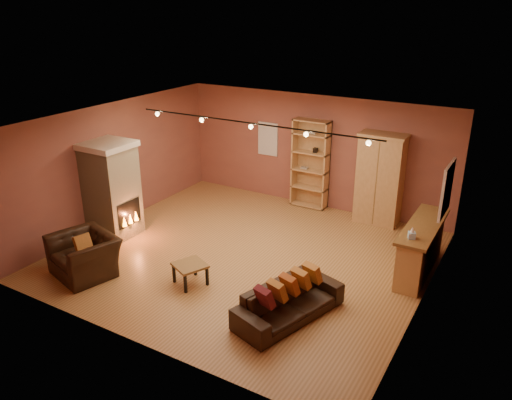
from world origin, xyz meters
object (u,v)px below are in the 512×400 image
Objects in this scene: fireplace at (112,190)px; bar_counter at (420,248)px; bookcase at (311,163)px; loveseat at (289,296)px; armchair at (84,249)px; coffee_table at (190,267)px; armoire at (380,179)px.

fireplace is 6.50m from bar_counter.
bookcase is 1.07× the size of bar_counter.
bar_counter is 1.02× the size of loveseat.
bar_counter reaches higher than loveseat.
armchair reaches higher than coffee_table.
coffee_table is at bearing -93.75° from bookcase.
bookcase is at bearing 147.84° from bar_counter.
bookcase is at bearing 82.53° from armchair.
armchair is 1.90× the size of coffee_table.
armchair is (-4.04, -5.15, -0.56)m from armoire.
bookcase reaches higher than fireplace.
armoire is 1.03× the size of bar_counter.
fireplace is 6.00m from armoire.
bar_counter reaches higher than coffee_table.
armoire reaches higher than coffee_table.
fireplace reaches higher than armchair.
armoire reaches higher than bar_counter.
armchair is at bearing -160.07° from coffee_table.
armoire is (4.82, 3.58, 0.01)m from fireplace.
loveseat is at bearing -119.67° from bar_counter.
fireplace is 1.57× the size of armchair.
fireplace is at bearing -164.66° from bar_counter.
loveseat is at bearing -0.60° from coffee_table.
fireplace is 0.95× the size of bookcase.
fireplace is 2.99× the size of coffee_table.
coffee_table is (1.95, 0.71, -0.17)m from armchair.
loveseat is at bearing -90.68° from armoire.
loveseat is (-1.48, -2.59, -0.11)m from bar_counter.
fireplace is 0.99× the size of armoire.
bar_counter is at bearing -52.64° from armoire.
fireplace is at bearing -143.39° from armoire.
loveseat is (-0.05, -4.46, -0.68)m from armoire.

